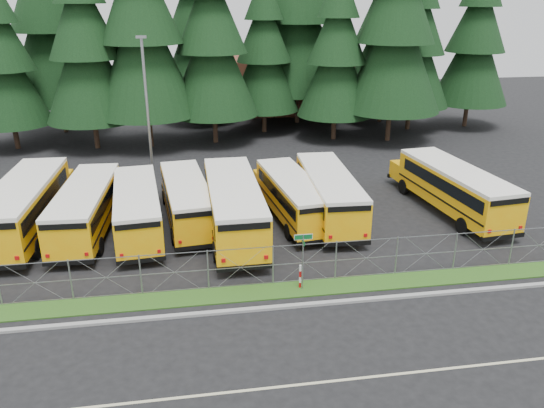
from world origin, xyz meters
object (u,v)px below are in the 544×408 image
at_px(bus_1, 88,209).
at_px(bus_3, 186,201).
at_px(light_standard, 147,104).
at_px(bus_6, 328,194).
at_px(bus_east, 451,189).
at_px(street_sign, 303,250).
at_px(bus_2, 137,210).
at_px(bus_5, 291,197).
at_px(bus_4, 233,207).
at_px(bus_0, 27,207).
at_px(striped_bollard, 300,277).

xyz_separation_m(bus_1, bus_3, (5.52, 0.55, -0.07)).
bearing_deg(light_standard, bus_3, -74.16).
distance_m(bus_1, bus_6, 14.00).
height_order(bus_east, street_sign, bus_east).
height_order(bus_2, bus_east, bus_east).
xyz_separation_m(bus_1, street_sign, (10.68, -8.27, 0.64)).
bearing_deg(bus_5, bus_6, -10.34).
bearing_deg(bus_2, bus_4, -15.60).
bearing_deg(bus_east, bus_1, 172.80).
distance_m(bus_0, light_standard, 11.54).
bearing_deg(bus_east, bus_2, 174.04).
height_order(bus_2, bus_4, bus_4).
xyz_separation_m(bus_east, light_standard, (-18.66, 9.50, 4.03)).
xyz_separation_m(bus_0, bus_3, (8.84, 0.16, -0.22)).
bearing_deg(bus_0, bus_6, 0.51).
relative_size(bus_2, light_standard, 1.02).
height_order(bus_5, bus_east, bus_east).
xyz_separation_m(striped_bollard, light_standard, (-7.53, 17.25, 4.90)).
height_order(bus_0, striped_bollard, bus_0).
height_order(bus_1, bus_6, bus_6).
bearing_deg(bus_6, bus_3, 178.89).
relative_size(bus_6, light_standard, 1.08).
bearing_deg(bus_3, bus_1, 179.56).
bearing_deg(bus_3, street_sign, -65.82).
xyz_separation_m(bus_4, street_sign, (2.53, -6.88, 0.48)).
xyz_separation_m(bus_2, bus_5, (8.99, 0.65, -0.04)).
bearing_deg(bus_4, bus_2, 169.50).
bearing_deg(bus_0, bus_1, -5.12).
distance_m(bus_3, bus_4, 3.28).
relative_size(bus_3, bus_6, 0.93).
distance_m(bus_3, bus_5, 6.26).
distance_m(bus_0, bus_5, 15.09).
relative_size(bus_1, bus_east, 0.95).
bearing_deg(bus_3, bus_east, -9.39).
bearing_deg(street_sign, bus_5, 82.69).
bearing_deg(bus_2, bus_3, 14.55).
bearing_deg(bus_east, bus_4, 178.09).
height_order(bus_3, bus_4, bus_4).
xyz_separation_m(bus_0, bus_east, (25.06, -0.76, -0.07)).
distance_m(bus_1, bus_5, 11.77).
relative_size(bus_4, bus_5, 1.17).
bearing_deg(bus_0, bus_4, -7.24).
xyz_separation_m(street_sign, light_standard, (-7.60, 17.41, 3.47)).
bearing_deg(bus_6, bus_2, -175.13).
bearing_deg(striped_bollard, bus_0, 148.57).
bearing_deg(street_sign, striped_bollard, 114.89).
bearing_deg(bus_5, bus_0, 172.39).
bearing_deg(bus_6, bus_0, -178.87).
distance_m(striped_bollard, light_standard, 19.45).
distance_m(bus_2, bus_4, 5.45).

